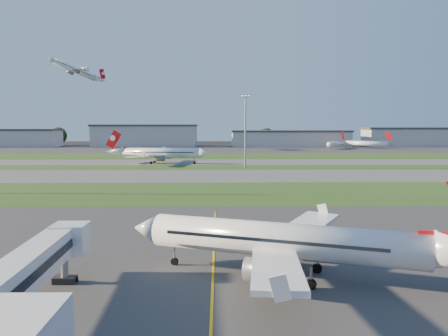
{
  "coord_description": "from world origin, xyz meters",
  "views": [
    {
      "loc": [
        5.6,
        -46.15,
        15.59
      ],
      "look_at": [
        6.64,
        38.68,
        7.0
      ],
      "focal_mm": 35.0,
      "sensor_mm": 36.0,
      "label": 1
    }
  ],
  "objects_px": {
    "jet_bridge": "(7,284)",
    "mini_jet_far": "(367,143)",
    "airliner_parked": "(286,241)",
    "mini_jet_near": "(336,144)",
    "light_mast_centre": "(245,126)",
    "airliner_taxiing": "(161,153)"
  },
  "relations": [
    {
      "from": "jet_bridge",
      "to": "airliner_parked",
      "type": "relative_size",
      "value": 0.81
    },
    {
      "from": "airliner_taxiing",
      "to": "light_mast_centre",
      "type": "relative_size",
      "value": 1.46
    },
    {
      "from": "airliner_taxiing",
      "to": "light_mast_centre",
      "type": "distance_m",
      "value": 38.07
    },
    {
      "from": "airliner_taxiing",
      "to": "mini_jet_near",
      "type": "distance_m",
      "value": 139.67
    },
    {
      "from": "jet_bridge",
      "to": "mini_jet_near",
      "type": "xyz_separation_m",
      "value": [
        89.07,
        241.34,
        -0.73
      ]
    },
    {
      "from": "airliner_taxiing",
      "to": "light_mast_centre",
      "type": "height_order",
      "value": "light_mast_centre"
    },
    {
      "from": "mini_jet_far",
      "to": "light_mast_centre",
      "type": "distance_m",
      "value": 148.94
    },
    {
      "from": "mini_jet_near",
      "to": "mini_jet_far",
      "type": "distance_m",
      "value": 21.01
    },
    {
      "from": "mini_jet_near",
      "to": "mini_jet_far",
      "type": "relative_size",
      "value": 0.97
    },
    {
      "from": "jet_bridge",
      "to": "mini_jet_near",
      "type": "height_order",
      "value": "mini_jet_near"
    },
    {
      "from": "airliner_parked",
      "to": "airliner_taxiing",
      "type": "height_order",
      "value": "airliner_taxiing"
    },
    {
      "from": "light_mast_centre",
      "to": "airliner_taxiing",
      "type": "bearing_deg",
      "value": 151.99
    },
    {
      "from": "jet_bridge",
      "to": "airliner_taxiing",
      "type": "height_order",
      "value": "airliner_taxiing"
    },
    {
      "from": "airliner_parked",
      "to": "mini_jet_near",
      "type": "bearing_deg",
      "value": 93.04
    },
    {
      "from": "mini_jet_near",
      "to": "jet_bridge",
      "type": "bearing_deg",
      "value": -166.43
    },
    {
      "from": "jet_bridge",
      "to": "light_mast_centre",
      "type": "bearing_deg",
      "value": 78.62
    },
    {
      "from": "mini_jet_near",
      "to": "light_mast_centre",
      "type": "relative_size",
      "value": 0.96
    },
    {
      "from": "mini_jet_near",
      "to": "light_mast_centre",
      "type": "height_order",
      "value": "light_mast_centre"
    },
    {
      "from": "mini_jet_near",
      "to": "mini_jet_far",
      "type": "xyz_separation_m",
      "value": [
        20.68,
        3.69,
        0.0
      ]
    },
    {
      "from": "jet_bridge",
      "to": "mini_jet_far",
      "type": "xyz_separation_m",
      "value": [
        109.76,
        245.03,
        -0.73
      ]
    },
    {
      "from": "airliner_parked",
      "to": "mini_jet_far",
      "type": "height_order",
      "value": "airliner_parked"
    },
    {
      "from": "mini_jet_near",
      "to": "light_mast_centre",
      "type": "xyz_separation_m",
      "value": [
        -64.27,
        -118.1,
        11.53
      ]
    }
  ]
}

